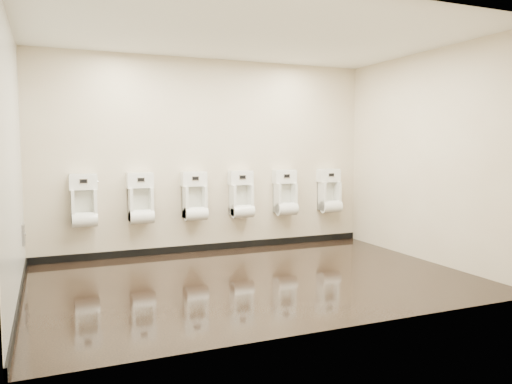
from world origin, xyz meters
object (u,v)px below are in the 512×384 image
urinal_1 (141,202)px  urinal_2 (195,200)px  urinal_5 (329,194)px  urinal_0 (84,205)px  urinal_3 (241,198)px  urinal_4 (285,196)px  access_panel (24,234)px

urinal_1 → urinal_2: (0.76, 0.00, 0.00)m
urinal_5 → urinal_0: bearing=180.0°
urinal_3 → urinal_0: bearing=180.0°
urinal_4 → urinal_5: 0.79m
access_panel → urinal_5: bearing=5.5°
urinal_0 → urinal_3: same height
urinal_1 → urinal_5: bearing=0.0°
urinal_0 → urinal_2: size_ratio=1.00×
urinal_0 → urinal_2: (1.51, 0.00, 0.00)m
urinal_1 → urinal_4: size_ratio=1.00×
urinal_0 → access_panel: bearing=-149.1°
access_panel → urinal_4: 3.70m
urinal_2 → urinal_4: size_ratio=1.00×
urinal_3 → urinal_4: same height
urinal_4 → urinal_1: bearing=180.0°
access_panel → urinal_0: size_ratio=0.37×
urinal_3 → urinal_5: same height
urinal_5 → urinal_3: bearing=180.0°
urinal_0 → urinal_2: same height
access_panel → urinal_5: 4.48m
access_panel → urinal_1: bearing=16.4°
urinal_4 → urinal_5: (0.79, 0.00, 0.00)m
urinal_2 → urinal_4: 1.44m
urinal_1 → urinal_2: bearing=0.0°
urinal_0 → urinal_5: 3.74m
urinal_2 → urinal_1: bearing=180.0°
access_panel → urinal_2: urinal_2 is taller
urinal_0 → urinal_5: bearing=0.0°
urinal_0 → urinal_3: size_ratio=1.00×
urinal_3 → urinal_5: (1.51, 0.00, 0.00)m
urinal_1 → urinal_0: bearing=180.0°
urinal_0 → urinal_4: (2.95, 0.00, 0.00)m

